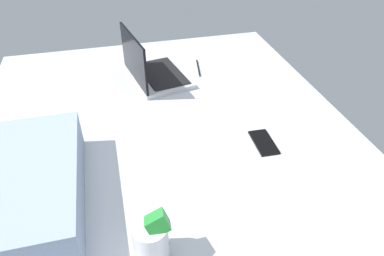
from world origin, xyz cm
name	(u,v)px	position (x,y,z in cm)	size (l,w,h in cm)	color
bed_mattress	(171,160)	(0.00, 0.00, 9.00)	(180.00, 140.00, 18.00)	#B7BCC6
laptop	(152,71)	(47.24, -1.31, 22.41)	(36.71, 28.76, 23.00)	#B7BABC
snack_cup	(152,239)	(-44.17, 13.17, 24.06)	(9.40, 9.88, 15.04)	silver
cell_phone	(264,142)	(-9.12, -32.28, 18.40)	(6.80, 14.00, 0.80)	black
pillow	(15,189)	(-18.34, 48.00, 24.50)	(52.00, 36.00, 13.00)	#8C9EB7
charger_cable	(198,68)	(52.63, -24.61, 18.30)	(17.00, 0.60, 0.60)	black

